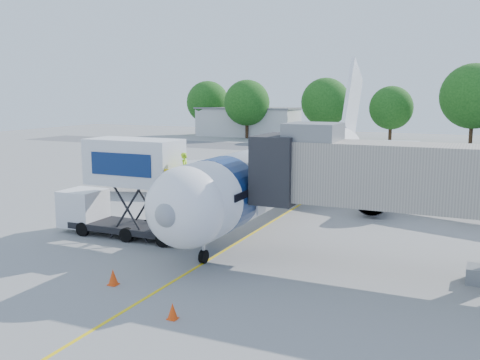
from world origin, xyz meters
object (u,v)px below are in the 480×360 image
at_px(jet_bridge, 389,176).
at_px(catering_hiloader, 125,188).
at_px(ground_tug, 97,328).
at_px(aircraft, 296,166).

distance_m(jet_bridge, catering_hiloader, 14.34).
height_order(jet_bridge, catering_hiloader, jet_bridge).
relative_size(jet_bridge, ground_tug, 3.25).
xyz_separation_m(aircraft, ground_tug, (1.19, -22.78, -2.14)).
bearing_deg(catering_hiloader, jet_bridge, 0.01).
height_order(aircraft, catering_hiloader, aircraft).
relative_size(aircraft, ground_tug, 8.82).
height_order(aircraft, ground_tug, aircraft).
xyz_separation_m(aircraft, catering_hiloader, (-6.27, -11.12, -0.19)).
bearing_deg(ground_tug, catering_hiloader, 141.15).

